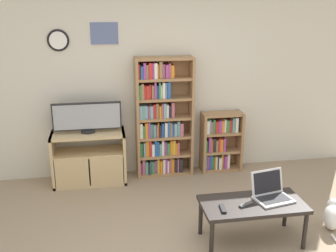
% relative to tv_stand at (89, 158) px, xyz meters
% --- Properties ---
extents(wall_back, '(5.83, 0.09, 2.60)m').
position_rel_tv_stand_xyz_m(wall_back, '(0.95, 0.29, 0.95)').
color(wall_back, beige).
rests_on(wall_back, ground_plane).
extents(tv_stand, '(0.96, 0.44, 0.71)m').
position_rel_tv_stand_xyz_m(tv_stand, '(0.00, 0.00, 0.00)').
color(tv_stand, tan).
rests_on(tv_stand, ground_plane).
extents(television, '(0.89, 0.18, 0.40)m').
position_rel_tv_stand_xyz_m(television, '(0.00, 0.02, 0.56)').
color(television, black).
rests_on(television, tv_stand).
extents(bookshelf_tall, '(0.78, 0.27, 1.66)m').
position_rel_tv_stand_xyz_m(bookshelf_tall, '(0.99, 0.13, 0.44)').
color(bookshelf_tall, '#9E754C').
rests_on(bookshelf_tall, ground_plane).
extents(bookshelf_short, '(0.58, 0.26, 0.86)m').
position_rel_tv_stand_xyz_m(bookshelf_short, '(1.84, 0.13, 0.07)').
color(bookshelf_short, '#9E754C').
rests_on(bookshelf_short, ground_plane).
extents(coffee_table, '(1.04, 0.51, 0.44)m').
position_rel_tv_stand_xyz_m(coffee_table, '(1.65, -1.68, 0.04)').
color(coffee_table, black).
rests_on(coffee_table, ground_plane).
extents(laptop, '(0.41, 0.36, 0.27)m').
position_rel_tv_stand_xyz_m(laptop, '(1.86, -1.62, 0.16)').
color(laptop, silver).
rests_on(laptop, coffee_table).
extents(remote_near_laptop, '(0.06, 0.16, 0.02)m').
position_rel_tv_stand_xyz_m(remote_near_laptop, '(1.31, -1.76, 0.10)').
color(remote_near_laptop, black).
rests_on(remote_near_laptop, coffee_table).
extents(remote_far_from_laptop, '(0.16, 0.10, 0.02)m').
position_rel_tv_stand_xyz_m(remote_far_from_laptop, '(1.56, -1.72, 0.10)').
color(remote_far_from_laptop, '#38383A').
rests_on(remote_far_from_laptop, coffee_table).
extents(cat, '(0.31, 0.59, 0.32)m').
position_rel_tv_stand_xyz_m(cat, '(2.61, -1.58, -0.21)').
color(cat, white).
rests_on(cat, ground_plane).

